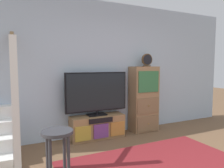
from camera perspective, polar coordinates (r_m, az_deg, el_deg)
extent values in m
cube|color=#A8BCD1|center=(4.38, -1.70, 4.18)|extent=(6.40, 0.12, 2.70)
cube|color=#997047|center=(4.20, -4.01, -11.48)|extent=(1.05, 0.36, 0.45)
cube|color=#B79333|center=(3.93, -7.84, -13.25)|extent=(0.29, 0.02, 0.27)
cube|color=#70387F|center=(4.04, -2.98, -12.67)|extent=(0.29, 0.02, 0.27)
cube|color=#BC7533|center=(4.18, 1.56, -12.05)|extent=(0.29, 0.02, 0.27)
cube|color=black|center=(3.98, -2.99, -9.88)|extent=(0.47, 0.02, 0.09)
cube|color=black|center=(4.16, -4.13, -8.30)|extent=(0.36, 0.22, 0.02)
cylinder|color=black|center=(4.15, -4.14, -7.74)|extent=(0.05, 0.05, 0.06)
cube|color=black|center=(4.08, -4.17, -2.11)|extent=(1.25, 0.05, 0.76)
cube|color=black|center=(4.05, -4.02, -2.16)|extent=(1.20, 0.01, 0.71)
cube|color=#93704C|center=(4.60, 8.57, -3.99)|extent=(0.58, 0.34, 1.40)
cube|color=brown|center=(4.57, 9.77, -10.58)|extent=(0.53, 0.02, 0.32)
sphere|color=olive|center=(4.55, 9.91, -10.63)|extent=(0.03, 0.03, 0.03)
cube|color=brown|center=(4.48, 9.85, -5.85)|extent=(0.53, 0.02, 0.32)
sphere|color=olive|center=(4.46, 9.98, -5.89)|extent=(0.03, 0.03, 0.03)
cube|color=#337042|center=(4.41, 9.95, 0.62)|extent=(0.49, 0.02, 0.44)
cube|color=#4C3823|center=(4.56, 9.45, 4.86)|extent=(0.15, 0.08, 0.02)
cylinder|color=brown|center=(4.57, 9.48, 6.57)|extent=(0.25, 0.04, 0.25)
cylinder|color=black|center=(4.54, 9.67, 6.58)|extent=(0.21, 0.01, 0.21)
cube|color=white|center=(2.99, -24.79, -5.37)|extent=(0.09, 0.09, 1.80)
cube|color=#9E7547|center=(3.61, -25.44, 9.07)|extent=(0.06, 1.33, 0.99)
cylinder|color=#333338|center=(2.43, -11.71, -21.20)|extent=(0.04, 0.04, 0.69)
cylinder|color=#333338|center=(2.57, -17.10, -19.86)|extent=(0.04, 0.04, 0.69)
cylinder|color=#333338|center=(2.60, -12.77, -19.45)|extent=(0.04, 0.04, 0.69)
cylinder|color=#333338|center=(2.36, -14.69, -12.54)|extent=(0.34, 0.34, 0.03)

